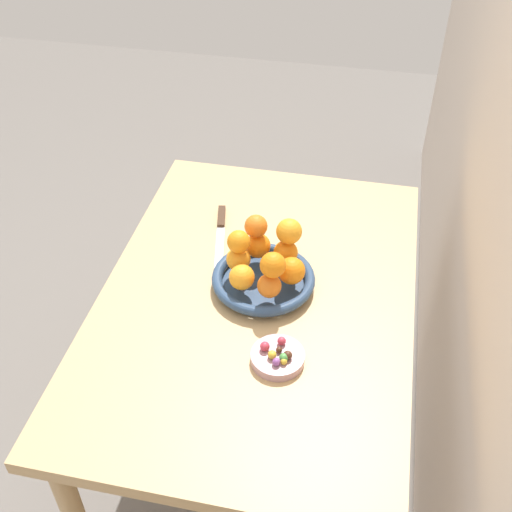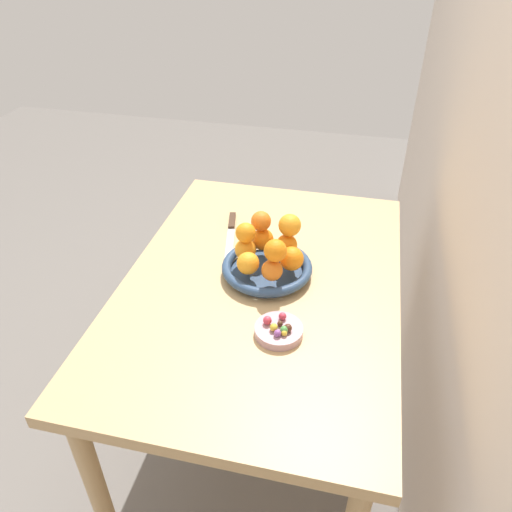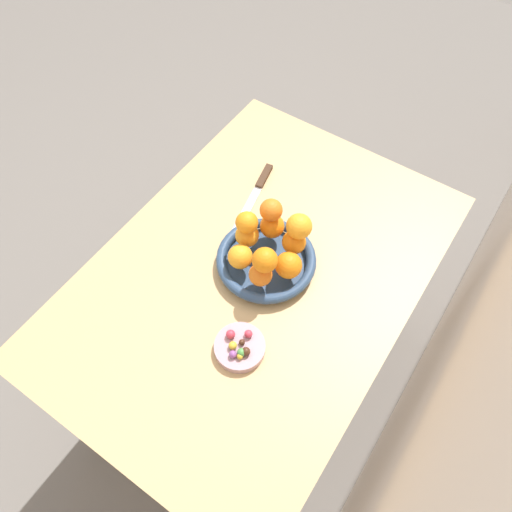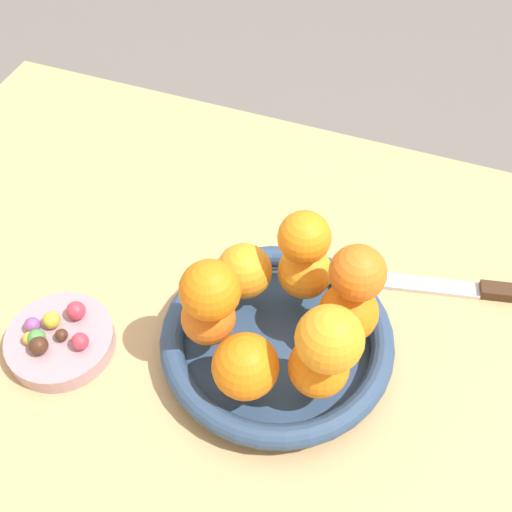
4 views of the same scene
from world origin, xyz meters
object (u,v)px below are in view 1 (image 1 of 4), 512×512
(orange_2, at_px, (258,246))
(candy_ball_5, at_px, (272,355))
(orange_7, at_px, (239,242))
(candy_ball_6, at_px, (284,357))
(orange_1, at_px, (286,252))
(orange_4, at_px, (242,277))
(candy_dish, at_px, (278,357))
(orange_6, at_px, (273,265))
(orange_9, at_px, (289,231))
(candy_ball_3, at_px, (276,362))
(candy_ball_4, at_px, (279,350))
(dining_table, at_px, (257,320))
(candy_ball_0, at_px, (284,361))
(candy_ball_1, at_px, (288,355))
(fruit_bowl, at_px, (263,280))
(orange_3, at_px, (238,259))
(candy_ball_7, at_px, (282,341))
(knife, at_px, (221,231))
(orange_5, at_px, (269,286))
(orange_8, at_px, (256,226))
(orange_0, at_px, (291,271))
(candy_ball_2, at_px, (265,346))

(orange_2, distance_m, candy_ball_5, 0.33)
(orange_7, xyz_separation_m, candy_ball_6, (0.25, 0.16, -0.10))
(orange_1, distance_m, orange_4, 0.14)
(candy_dish, height_order, orange_7, orange_7)
(orange_6, bearing_deg, candy_dish, 14.71)
(orange_4, xyz_separation_m, orange_9, (-0.12, 0.09, 0.06))
(candy_dish, bearing_deg, candy_ball_3, 4.07)
(candy_ball_4, bearing_deg, orange_4, -144.20)
(dining_table, xyz_separation_m, candy_dish, (0.19, 0.09, 0.10))
(orange_1, distance_m, candy_ball_0, 0.32)
(candy_ball_0, relative_size, candy_ball_5, 0.76)
(candy_ball_1, bearing_deg, fruit_bowl, -156.87)
(orange_1, bearing_deg, orange_2, -98.49)
(orange_3, height_order, orange_9, orange_9)
(orange_9, xyz_separation_m, candy_ball_7, (0.26, 0.03, -0.10))
(orange_7, relative_size, knife, 0.22)
(orange_5, distance_m, knife, 0.32)
(candy_ball_7, height_order, knife, candy_ball_7)
(candy_dish, xyz_separation_m, candy_ball_0, (0.02, 0.02, 0.02))
(orange_1, height_order, candy_ball_0, orange_1)
(fruit_bowl, xyz_separation_m, candy_ball_4, (0.22, 0.08, 0.01))
(orange_1, bearing_deg, orange_9, 142.75)
(orange_5, bearing_deg, orange_8, -156.07)
(dining_table, relative_size, candy_ball_5, 56.43)
(orange_0, distance_m, candy_ball_5, 0.23)
(orange_9, bearing_deg, candy_ball_4, 5.89)
(fruit_bowl, relative_size, candy_dish, 2.14)
(dining_table, height_order, candy_ball_2, candy_ball_2)
(candy_ball_4, bearing_deg, orange_6, -164.18)
(orange_2, bearing_deg, candy_dish, 19.57)
(candy_dish, relative_size, candy_ball_3, 6.78)
(orange_5, relative_size, candy_ball_2, 2.68)
(orange_4, relative_size, orange_5, 1.08)
(candy_ball_2, relative_size, candy_ball_3, 1.22)
(orange_7, bearing_deg, knife, -152.38)
(candy_ball_1, xyz_separation_m, candy_ball_7, (-0.04, -0.02, -0.00))
(candy_dish, distance_m, candy_ball_2, 0.04)
(orange_0, distance_m, orange_6, 0.08)
(candy_ball_2, relative_size, candy_ball_5, 1.11)
(orange_0, bearing_deg, candy_ball_7, 3.23)
(orange_6, relative_size, orange_8, 1.06)
(orange_8, xyz_separation_m, candy_ball_7, (0.27, 0.11, -0.10))
(orange_6, bearing_deg, orange_0, 143.40)
(candy_dish, distance_m, candy_ball_0, 0.03)
(orange_7, bearing_deg, candy_ball_1, 34.00)
(dining_table, bearing_deg, candy_ball_3, 21.70)
(dining_table, distance_m, orange_0, 0.18)
(candy_dish, distance_m, orange_8, 0.34)
(fruit_bowl, bearing_deg, candy_ball_5, 15.65)
(orange_8, height_order, candy_ball_3, orange_8)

